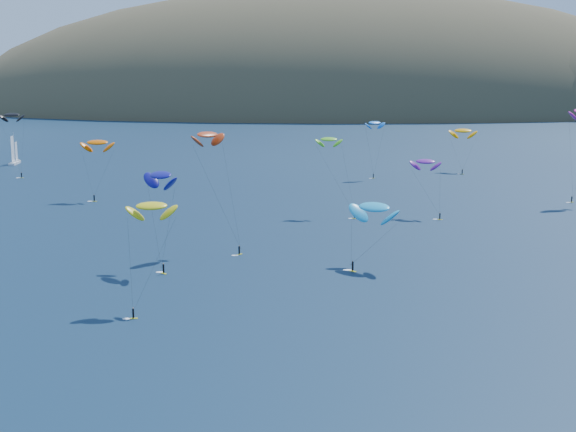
{
  "coord_description": "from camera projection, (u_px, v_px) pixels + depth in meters",
  "views": [
    {
      "loc": [
        0.07,
        -75.82,
        40.06
      ],
      "look_at": [
        -3.58,
        80.0,
        9.0
      ],
      "focal_mm": 50.0,
      "sensor_mm": 36.0,
      "label": 1
    }
  ],
  "objects": [
    {
      "name": "kitesurfer_12",
      "position": [
        12.0,
        115.0,
        270.52
      ],
      "size": [
        8.84,
        7.99,
        22.97
      ],
      "rotation": [
        0.0,
        0.0,
        0.11
      ],
      "color": "yellow",
      "rests_on": "ground"
    },
    {
      "name": "kitesurfer_2",
      "position": [
        152.0,
        206.0,
        129.97
      ],
      "size": [
        8.37,
        11.56,
        18.45
      ],
      "rotation": [
        0.0,
        0.0,
        0.19
      ],
      "color": "yellow",
      "rests_on": "ground"
    },
    {
      "name": "kitesurfer_5",
      "position": [
        374.0,
        207.0,
        155.12
      ],
      "size": [
        11.4,
        11.47,
        14.43
      ],
      "rotation": [
        0.0,
        0.0,
        -0.69
      ],
      "color": "yellow",
      "rests_on": "ground"
    },
    {
      "name": "island",
      "position": [
        356.0,
        122.0,
        634.72
      ],
      "size": [
        730.0,
        300.0,
        210.0
      ],
      "color": "#3D3526",
      "rests_on": "ground"
    },
    {
      "name": "sailboat",
      "position": [
        15.0,
        162.0,
        303.5
      ],
      "size": [
        9.72,
        8.44,
        12.21
      ],
      "rotation": [
        0.0,
        0.0,
        0.04
      ],
      "color": "silver",
      "rests_on": "ground"
    },
    {
      "name": "kitesurfer_3",
      "position": [
        329.0,
        139.0,
        206.17
      ],
      "size": [
        10.42,
        10.04,
        21.02
      ],
      "rotation": [
        0.0,
        0.0,
        -0.02
      ],
      "color": "yellow",
      "rests_on": "ground"
    },
    {
      "name": "kitesurfer_6",
      "position": [
        426.0,
        162.0,
        204.28
      ],
      "size": [
        8.27,
        9.89,
        15.91
      ],
      "rotation": [
        0.0,
        0.0,
        -0.3
      ],
      "color": "yellow",
      "rests_on": "ground"
    },
    {
      "name": "kitesurfer_4",
      "position": [
        375.0,
        123.0,
        267.58
      ],
      "size": [
        7.55,
        5.99,
        20.29
      ],
      "rotation": [
        0.0,
        0.0,
        0.36
      ],
      "color": "yellow",
      "rests_on": "ground"
    },
    {
      "name": "kitesurfer_11",
      "position": [
        463.0,
        131.0,
        284.38
      ],
      "size": [
        10.19,
        13.39,
        16.85
      ],
      "rotation": [
        0.0,
        0.0,
        -0.28
      ],
      "color": "yellow",
      "rests_on": "ground"
    },
    {
      "name": "kitesurfer_10",
      "position": [
        160.0,
        175.0,
        153.24
      ],
      "size": [
        9.4,
        11.71,
        20.35
      ],
      "rotation": [
        0.0,
        0.0,
        -0.79
      ],
      "color": "yellow",
      "rests_on": "ground"
    },
    {
      "name": "kitesurfer_9",
      "position": [
        208.0,
        135.0,
        167.03
      ],
      "size": [
        11.69,
        11.73,
        26.38
      ],
      "rotation": [
        0.0,
        0.0,
        0.84
      ],
      "color": "yellow",
      "rests_on": "ground"
    },
    {
      "name": "kitesurfer_1",
      "position": [
        97.0,
        142.0,
        227.36
      ],
      "size": [
        9.41,
        7.81,
        18.69
      ],
      "rotation": [
        0.0,
        0.0,
        0.08
      ],
      "color": "yellow",
      "rests_on": "ground"
    }
  ]
}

